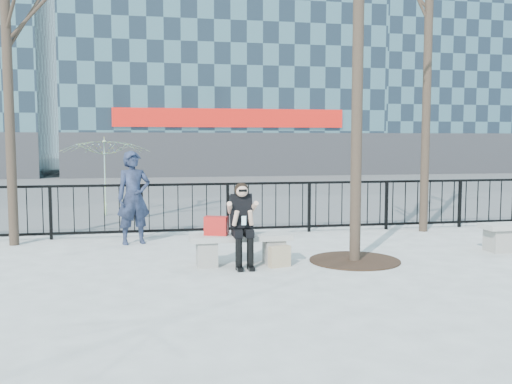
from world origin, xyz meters
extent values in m
plane|color=gray|center=(0.00, 0.00, 0.00)|extent=(120.00, 120.00, 0.00)
cube|color=#474747|center=(0.00, 15.00, 0.00)|extent=(60.00, 23.00, 0.01)
cube|color=black|center=(0.00, 3.00, 1.08)|extent=(14.00, 0.05, 0.05)
cube|color=black|center=(0.00, 3.00, 0.12)|extent=(14.00, 0.05, 0.05)
cube|color=#2D2D30|center=(3.00, 21.96, 1.20)|extent=(18.00, 0.08, 2.40)
cube|color=red|center=(3.00, 21.90, 3.20)|extent=(12.60, 0.12, 1.00)
cube|color=#486D74|center=(20.00, 27.00, 10.00)|extent=(16.00, 10.00, 20.00)
cube|color=#2D2D30|center=(20.00, 21.96, 1.20)|extent=(16.00, 0.08, 2.40)
cylinder|color=black|center=(1.90, -0.10, 3.75)|extent=(0.18, 0.18, 7.50)
cylinder|color=black|center=(-4.00, 2.50, 3.25)|extent=(0.18, 0.18, 6.50)
cylinder|color=black|center=(4.50, 2.60, 3.50)|extent=(0.18, 0.18, 7.00)
cylinder|color=black|center=(1.90, -0.10, 0.01)|extent=(1.50, 1.50, 0.02)
cube|color=slate|center=(-0.55, 0.00, 0.20)|extent=(0.32, 0.38, 0.40)
cube|color=slate|center=(0.55, 0.00, 0.20)|extent=(0.32, 0.38, 0.40)
cube|color=gray|center=(0.00, 0.00, 0.45)|extent=(1.65, 0.46, 0.09)
cube|color=slate|center=(4.72, 0.22, 0.21)|extent=(0.33, 0.39, 0.41)
cube|color=red|center=(-0.40, 0.02, 0.64)|extent=(0.40, 0.29, 0.30)
cube|color=tan|center=(0.58, -0.28, 0.17)|extent=(0.37, 0.23, 0.33)
imported|color=black|center=(-1.74, 2.21, 0.90)|extent=(0.76, 0.61, 1.80)
imported|color=#DFF035|center=(-2.56, 6.48, 1.05)|extent=(3.00, 3.03, 2.10)
camera|label=1|loc=(-1.44, -8.96, 2.01)|focal=40.00mm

